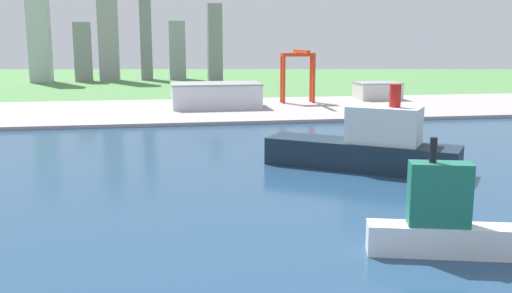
{
  "coord_description": "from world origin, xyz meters",
  "views": [
    {
      "loc": [
        -38.8,
        57.72,
        55.63
      ],
      "look_at": [
        -11.17,
        219.63,
        24.45
      ],
      "focal_mm": 40.83,
      "sensor_mm": 36.0,
      "label": 1
    }
  ],
  "objects": [
    {
      "name": "ground_plane",
      "position": [
        0.0,
        300.0,
        0.0
      ],
      "size": [
        2400.0,
        2400.0,
        0.0
      ],
      "primitive_type": "plane",
      "color": "#4F8548"
    },
    {
      "name": "warehouse_annex",
      "position": [
        147.69,
        531.82,
        9.79
      ],
      "size": [
        36.42,
        28.66,
        14.53
      ],
      "color": "silver",
      "rests_on": "industrial_pier"
    },
    {
      "name": "ferry_boat",
      "position": [
        33.13,
        189.68,
        8.89
      ],
      "size": [
        43.11,
        18.88,
        30.72
      ],
      "color": "white",
      "rests_on": "water_bay"
    },
    {
      "name": "port_crane_red",
      "position": [
        73.82,
        515.72,
        33.51
      ],
      "size": [
        27.04,
        44.37,
        42.77
      ],
      "color": "red",
      "rests_on": "industrial_pier"
    },
    {
      "name": "water_bay",
      "position": [
        0.0,
        240.0,
        0.07
      ],
      "size": [
        840.0,
        360.0,
        0.15
      ],
      "primitive_type": "cube",
      "color": "navy",
      "rests_on": "ground"
    },
    {
      "name": "cargo_ship",
      "position": [
        47.89,
        286.91,
        10.03
      ],
      "size": [
        77.29,
        62.71,
        36.45
      ],
      "color": "#192838",
      "rests_on": "water_bay"
    },
    {
      "name": "warehouse_main",
      "position": [
        5.18,
        497.23,
        11.76
      ],
      "size": [
        67.22,
        37.81,
        18.47
      ],
      "color": "silver",
      "rests_on": "industrial_pier"
    },
    {
      "name": "industrial_pier",
      "position": [
        0.0,
        490.0,
        1.25
      ],
      "size": [
        840.0,
        140.0,
        2.5
      ],
      "primitive_type": "cube",
      "color": "#A2989A",
      "rests_on": "ground"
    },
    {
      "name": "distant_skyline",
      "position": [
        -89.75,
        818.32,
        64.28
      ],
      "size": [
        233.1,
        65.08,
        153.63
      ],
      "color": "#ADB1B7",
      "rests_on": "ground"
    }
  ]
}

